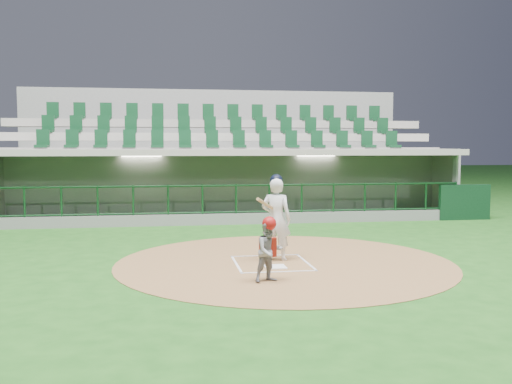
% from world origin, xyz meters
% --- Properties ---
extents(ground, '(120.00, 120.00, 0.00)m').
position_xyz_m(ground, '(0.00, 0.00, 0.00)').
color(ground, '#1A4D16').
rests_on(ground, ground).
extents(dirt_circle, '(7.20, 7.20, 0.01)m').
position_xyz_m(dirt_circle, '(0.30, -0.20, 0.01)').
color(dirt_circle, brown).
rests_on(dirt_circle, ground).
extents(home_plate, '(0.43, 0.43, 0.02)m').
position_xyz_m(home_plate, '(0.00, -0.70, 0.02)').
color(home_plate, white).
rests_on(home_plate, dirt_circle).
extents(batter_box_chalk, '(1.55, 1.80, 0.01)m').
position_xyz_m(batter_box_chalk, '(0.00, -0.30, 0.02)').
color(batter_box_chalk, white).
rests_on(batter_box_chalk, ground).
extents(dugout_structure, '(16.40, 3.70, 3.00)m').
position_xyz_m(dugout_structure, '(0.12, 7.82, 0.96)').
color(dugout_structure, gray).
rests_on(dugout_structure, ground).
extents(seating_deck, '(17.00, 6.72, 5.15)m').
position_xyz_m(seating_deck, '(0.00, 10.91, 1.42)').
color(seating_deck, gray).
rests_on(seating_deck, ground).
extents(batter, '(0.93, 0.97, 1.88)m').
position_xyz_m(batter, '(0.16, 0.04, 0.95)').
color(batter, white).
rests_on(batter, dirt_circle).
extents(catcher, '(0.66, 0.59, 1.20)m').
position_xyz_m(catcher, '(-0.34, -1.89, 0.61)').
color(catcher, gray).
rests_on(catcher, dirt_circle).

